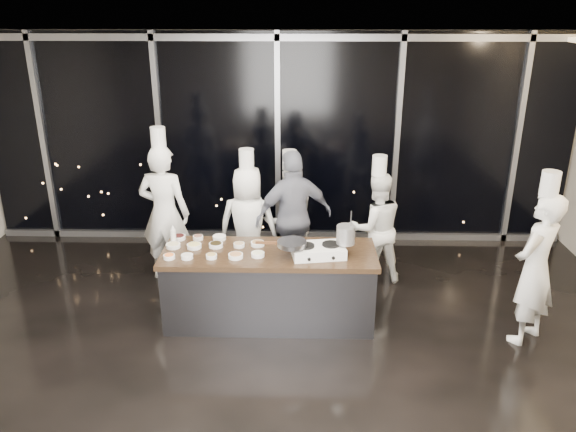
{
  "coord_description": "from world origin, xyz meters",
  "views": [
    {
      "loc": [
        0.36,
        -4.95,
        3.59
      ],
      "look_at": [
        0.21,
        1.2,
        1.22
      ],
      "focal_mm": 35.0,
      "sensor_mm": 36.0,
      "label": 1
    }
  ],
  "objects_px": {
    "chef_left": "(248,224)",
    "stock_pot": "(346,235)",
    "chef_center": "(289,220)",
    "demo_counter": "(269,286)",
    "stove": "(318,250)",
    "frying_pan": "(291,243)",
    "chef_far_left": "(164,212)",
    "chef_side": "(535,268)",
    "guest": "(294,217)",
    "chef_right": "(376,227)"
  },
  "relations": [
    {
      "from": "stock_pot",
      "to": "chef_side",
      "type": "distance_m",
      "value": 2.07
    },
    {
      "from": "stove",
      "to": "stock_pot",
      "type": "relative_size",
      "value": 3.05
    },
    {
      "from": "demo_counter",
      "to": "chef_far_left",
      "type": "relative_size",
      "value": 1.17
    },
    {
      "from": "demo_counter",
      "to": "chef_side",
      "type": "xyz_separation_m",
      "value": [
        2.9,
        -0.33,
        0.44
      ]
    },
    {
      "from": "frying_pan",
      "to": "chef_far_left",
      "type": "distance_m",
      "value": 2.11
    },
    {
      "from": "frying_pan",
      "to": "chef_left",
      "type": "bearing_deg",
      "value": 107.68
    },
    {
      "from": "frying_pan",
      "to": "chef_side",
      "type": "height_order",
      "value": "chef_side"
    },
    {
      "from": "stock_pot",
      "to": "chef_far_left",
      "type": "distance_m",
      "value": 2.6
    },
    {
      "from": "demo_counter",
      "to": "frying_pan",
      "type": "bearing_deg",
      "value": -29.8
    },
    {
      "from": "demo_counter",
      "to": "stock_pot",
      "type": "bearing_deg",
      "value": -4.19
    },
    {
      "from": "chef_center",
      "to": "demo_counter",
      "type": "bearing_deg",
      "value": 58.19
    },
    {
      "from": "chef_center",
      "to": "frying_pan",
      "type": "bearing_deg",
      "value": 69.04
    },
    {
      "from": "stove",
      "to": "chef_left",
      "type": "bearing_deg",
      "value": 119.39
    },
    {
      "from": "chef_left",
      "to": "chef_side",
      "type": "distance_m",
      "value": 3.51
    },
    {
      "from": "stove",
      "to": "frying_pan",
      "type": "xyz_separation_m",
      "value": [
        -0.3,
        -0.05,
        0.1
      ]
    },
    {
      "from": "chef_right",
      "to": "chef_side",
      "type": "xyz_separation_m",
      "value": [
        1.54,
        -1.41,
        0.12
      ]
    },
    {
      "from": "frying_pan",
      "to": "chef_left",
      "type": "relative_size",
      "value": 0.32
    },
    {
      "from": "chef_far_left",
      "to": "chef_right",
      "type": "bearing_deg",
      "value": -171.7
    },
    {
      "from": "stove",
      "to": "frying_pan",
      "type": "height_order",
      "value": "frying_pan"
    },
    {
      "from": "chef_right",
      "to": "frying_pan",
      "type": "bearing_deg",
      "value": 36.67
    },
    {
      "from": "frying_pan",
      "to": "guest",
      "type": "distance_m",
      "value": 1.24
    },
    {
      "from": "stock_pot",
      "to": "demo_counter",
      "type": "bearing_deg",
      "value": 175.81
    },
    {
      "from": "chef_far_left",
      "to": "guest",
      "type": "relative_size",
      "value": 1.16
    },
    {
      "from": "chef_left",
      "to": "guest",
      "type": "xyz_separation_m",
      "value": [
        0.6,
        0.05,
        0.09
      ]
    },
    {
      "from": "demo_counter",
      "to": "guest",
      "type": "xyz_separation_m",
      "value": [
        0.27,
        1.08,
        0.45
      ]
    },
    {
      "from": "stove",
      "to": "demo_counter",
      "type": "bearing_deg",
      "value": 160.95
    },
    {
      "from": "chef_left",
      "to": "chef_right",
      "type": "relative_size",
      "value": 1.05
    },
    {
      "from": "stock_pot",
      "to": "chef_left",
      "type": "height_order",
      "value": "chef_left"
    },
    {
      "from": "stock_pot",
      "to": "chef_center",
      "type": "relative_size",
      "value": 0.12
    },
    {
      "from": "demo_counter",
      "to": "chef_left",
      "type": "distance_m",
      "value": 1.14
    },
    {
      "from": "demo_counter",
      "to": "chef_right",
      "type": "height_order",
      "value": "chef_right"
    },
    {
      "from": "demo_counter",
      "to": "frying_pan",
      "type": "relative_size",
      "value": 4.17
    },
    {
      "from": "chef_right",
      "to": "demo_counter",
      "type": "bearing_deg",
      "value": 27.06
    },
    {
      "from": "stove",
      "to": "chef_center",
      "type": "xyz_separation_m",
      "value": [
        -0.35,
        1.42,
        -0.19
      ]
    },
    {
      "from": "chef_far_left",
      "to": "guest",
      "type": "xyz_separation_m",
      "value": [
        1.72,
        -0.01,
        -0.05
      ]
    },
    {
      "from": "frying_pan",
      "to": "chef_far_left",
      "type": "bearing_deg",
      "value": 135.17
    },
    {
      "from": "frying_pan",
      "to": "chef_side",
      "type": "relative_size",
      "value": 0.3
    },
    {
      "from": "stock_pot",
      "to": "chef_right",
      "type": "relative_size",
      "value": 0.12
    },
    {
      "from": "demo_counter",
      "to": "chef_right",
      "type": "distance_m",
      "value": 1.77
    },
    {
      "from": "chef_left",
      "to": "chef_right",
      "type": "bearing_deg",
      "value": -174.76
    },
    {
      "from": "guest",
      "to": "chef_center",
      "type": "bearing_deg",
      "value": -96.04
    },
    {
      "from": "stock_pot",
      "to": "chef_far_left",
      "type": "bearing_deg",
      "value": 153.6
    },
    {
      "from": "demo_counter",
      "to": "chef_right",
      "type": "xyz_separation_m",
      "value": [
        1.36,
        1.08,
        0.32
      ]
    },
    {
      "from": "chef_right",
      "to": "chef_left",
      "type": "bearing_deg",
      "value": -9.71
    },
    {
      "from": "guest",
      "to": "chef_far_left",
      "type": "bearing_deg",
      "value": -20.78
    },
    {
      "from": "chef_left",
      "to": "stock_pot",
      "type": "bearing_deg",
      "value": 141.21
    },
    {
      "from": "chef_left",
      "to": "guest",
      "type": "bearing_deg",
      "value": -171.7
    },
    {
      "from": "chef_far_left",
      "to": "chef_side",
      "type": "relative_size",
      "value": 1.06
    },
    {
      "from": "chef_left",
      "to": "chef_side",
      "type": "height_order",
      "value": "chef_side"
    },
    {
      "from": "chef_right",
      "to": "chef_side",
      "type": "distance_m",
      "value": 2.09
    }
  ]
}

